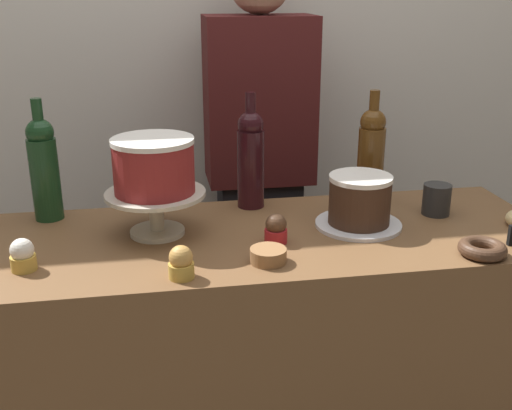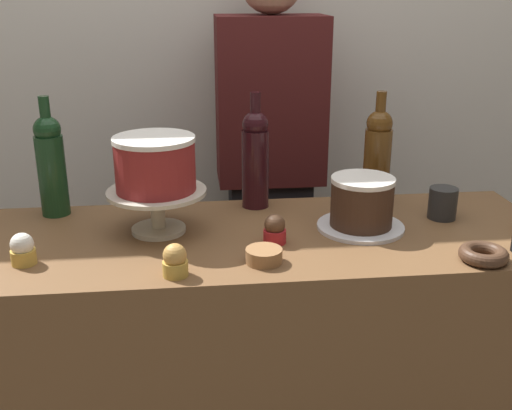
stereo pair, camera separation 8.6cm
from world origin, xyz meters
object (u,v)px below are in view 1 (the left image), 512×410
Objects in this scene: wine_bottle_dark_red at (251,157)px; cupcake_chocolate at (276,229)px; wine_bottle_amber at (371,154)px; donut_chocolate at (482,249)px; chocolate_round_cake at (360,199)px; cupcake_vanilla at (23,255)px; cupcake_caramel at (181,263)px; wine_bottle_green at (44,167)px; cake_stand_pedestal at (156,205)px; coffee_cup_ceramic at (437,199)px; white_layer_cake at (154,165)px; barista_figure at (259,182)px; cookie_stack at (269,255)px.

wine_bottle_dark_red is 0.29m from cupcake_chocolate.
wine_bottle_amber is 0.44m from donut_chocolate.
cupcake_vanilla is at bearing -171.22° from chocolate_round_cake.
chocolate_round_cake is 0.32m from donut_chocolate.
wine_bottle_dark_red is 4.38× the size of cupcake_caramel.
donut_chocolate is (1.03, -0.42, -0.13)m from wine_bottle_green.
cake_stand_pedestal is 1.54× the size of chocolate_round_cake.
cupcake_chocolate is (-0.32, -0.24, -0.11)m from wine_bottle_amber.
cupcake_chocolate is (0.02, -0.27, -0.11)m from wine_bottle_dark_red.
cake_stand_pedestal is 0.76m from coffee_cup_ceramic.
wine_bottle_amber is 4.38× the size of cupcake_chocolate.
wine_bottle_green is at bearing 88.22° from cupcake_vanilla.
wine_bottle_dark_red is (0.55, 0.00, 0.00)m from wine_bottle_green.
white_layer_cake is 2.73× the size of cupcake_chocolate.
coffee_cup_ceramic is 0.68m from barista_figure.
coffee_cup_ceramic is at bearing 14.11° from cupcake_chocolate.
white_layer_cake is 2.73× the size of cupcake_caramel.
chocolate_round_cake is at bearing 16.26° from cupcake_chocolate.
cupcake_caramel is at bearing -51.69° from wine_bottle_green.
chocolate_round_cake is at bearing -3.94° from white_layer_cake.
wine_bottle_green is at bearing 150.59° from white_layer_cake.
cake_stand_pedestal is 0.77× the size of wine_bottle_amber.
wine_bottle_dark_red is at bearing 62.51° from cupcake_caramel.
donut_chocolate is at bearing -22.20° from wine_bottle_green.
wine_bottle_dark_red reaches higher than chocolate_round_cake.
cake_stand_pedestal is at bearing 159.95° from cupcake_chocolate.
cupcake_caramel is (0.05, -0.26, -0.04)m from cake_stand_pedestal.
cupcake_caramel is at bearing -117.49° from wine_bottle_dark_red.
wine_bottle_green is at bearing 155.09° from cupcake_chocolate.
wine_bottle_dark_red is 0.40m from cookie_stack.
cake_stand_pedestal is 2.24× the size of donut_chocolate.
cupcake_caramel is at bearing -147.06° from cupcake_chocolate.
coffee_cup_ceramic is at bearing 1.11° from white_layer_cake.
cookie_stack is at bearing -98.33° from barista_figure.
white_layer_cake is 0.62× the size of wine_bottle_dark_red.
wine_bottle_dark_red is 0.52m from coffee_cup_ceramic.
cake_stand_pedestal is at bearing -122.81° from barista_figure.
cookie_stack is at bearing -109.03° from cupcake_chocolate.
barista_figure is (-0.25, 0.42, -0.20)m from wine_bottle_amber.
cookie_stack is (-0.27, -0.18, -0.06)m from chocolate_round_cake.
white_layer_cake reaches higher than cookie_stack.
white_layer_cake reaches higher than cupcake_caramel.
cookie_stack is (-0.04, -0.11, -0.02)m from cupcake_chocolate.
donut_chocolate is at bearing -18.69° from cupcake_chocolate.
wine_bottle_dark_red is (0.27, 0.17, -0.04)m from white_layer_cake.
wine_bottle_amber reaches higher than cupcake_vanilla.
coffee_cup_ceramic is 0.05× the size of barista_figure.
cupcake_chocolate is at bearing -165.89° from coffee_cup_ceramic.
wine_bottle_amber is at bearing 63.08° from chocolate_round_cake.
white_layer_cake is 0.63m from wine_bottle_amber.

